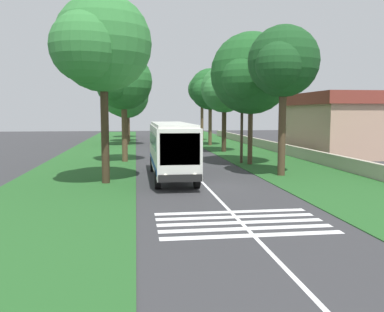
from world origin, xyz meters
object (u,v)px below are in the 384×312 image
roadside_tree_right_0 (201,90)px  roadside_tree_left_2 (126,104)px  trailing_minibus_0 (171,130)px  roadside_tree_left_4 (100,47)px  trailing_car_2 (176,139)px  trailing_car_1 (184,142)px  roadside_tree_right_3 (223,91)px  roadside_tree_left_1 (125,97)px  roadside_tree_right_1 (209,90)px  coach_bus (171,147)px  roadside_tree_left_0 (127,95)px  utility_pole (242,120)px  roadside_building (336,124)px  roadside_tree_left_3 (123,83)px  roadside_tree_right_4 (249,75)px  trailing_car_0 (187,146)px  roadside_tree_right_2 (282,64)px

roadside_tree_right_0 → roadside_tree_left_2: bearing=45.5°
trailing_minibus_0 → roadside_tree_left_4: size_ratio=0.52×
trailing_car_2 → trailing_minibus_0: trailing_minibus_0 is taller
trailing_car_1 → roadside_tree_right_3: 10.03m
roadside_tree_left_1 → roadside_tree_right_1: (-2.35, -11.30, 0.91)m
coach_bus → roadside_tree_left_0: roadside_tree_left_0 is taller
roadside_tree_left_2 → utility_pole: roadside_tree_left_2 is taller
roadside_tree_right_1 → roadside_building: roadside_tree_right_1 is taller
trailing_minibus_0 → roadside_building: (-29.34, -14.76, 1.74)m
trailing_minibus_0 → roadside_tree_left_3: bearing=167.8°
roadside_tree_left_2 → roadside_tree_right_4: size_ratio=0.76×
roadside_tree_left_0 → roadside_tree_right_0: bearing=-89.6°
trailing_car_1 → roadside_tree_left_2: bearing=18.6°
trailing_car_2 → roadside_tree_left_2: size_ratio=0.51×
roadside_tree_left_0 → roadside_tree_right_3: (-18.45, -11.10, -0.31)m
trailing_minibus_0 → roadside_tree_left_0: 10.61m
trailing_car_1 → roadside_tree_left_3: 18.05m
roadside_tree_left_4 → roadside_tree_left_1: bearing=-1.1°
roadside_tree_left_3 → roadside_tree_left_4: bearing=175.3°
roadside_tree_left_4 → trailing_minibus_0: bearing=-10.2°
trailing_minibus_0 → roadside_tree_right_3: size_ratio=0.62×
roadside_tree_right_1 → roadside_tree_right_4: 21.16m
coach_bus → roadside_tree_left_4: size_ratio=0.97×
roadside_tree_right_1 → roadside_tree_right_3: 9.42m
roadside_tree_left_4 → coach_bus: bearing=-71.3°
trailing_car_1 → roadside_building: roadside_building is taller
trailing_minibus_0 → trailing_car_0: bearing=179.7°
trailing_car_0 → roadside_tree_right_0: roadside_tree_right_0 is taller
trailing_car_1 → roadside_building: bearing=-130.9°
coach_bus → roadside_tree_left_4: bearing=108.7°
trailing_car_2 → roadside_tree_right_4: bearing=-171.6°
trailing_car_0 → roadside_tree_right_0: size_ratio=0.42×
roadside_tree_right_3 → roadside_tree_right_2: bearing=-179.3°
trailing_car_0 → utility_pole: utility_pole is taller
trailing_car_0 → roadside_tree_left_2: 31.25m
trailing_car_0 → roadside_building: bearing=-111.3°
roadside_tree_left_4 → roadside_tree_right_2: roadside_tree_left_4 is taller
trailing_car_2 → roadside_tree_left_1: (-1.94, 7.21, 5.89)m
trailing_car_0 → roadside_tree_left_1: roadside_tree_left_1 is taller
trailing_car_0 → trailing_car_1: bearing=-3.9°
roadside_tree_right_4 → coach_bus: bearing=133.0°
roadside_tree_right_2 → coach_bus: bearing=90.2°
roadside_tree_right_4 → trailing_car_0: bearing=17.6°
trailing_minibus_0 → roadside_tree_left_1: (-12.08, 7.25, 5.01)m
roadside_tree_right_2 → roadside_building: size_ratio=0.87×
roadside_tree_right_1 → roadside_tree_right_3: size_ratio=1.07×
roadside_tree_left_1 → roadside_tree_right_0: roadside_tree_right_0 is taller
roadside_tree_left_4 → roadside_tree_right_2: 12.15m
trailing_minibus_0 → roadside_tree_left_0: size_ratio=0.62×
roadside_tree_left_1 → coach_bus: bearing=-172.8°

